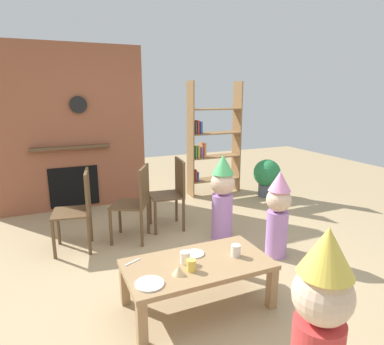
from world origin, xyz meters
TOP-DOWN VIEW (x-y plane):
  - ground_plane at (0.00, 0.00)m, footprint 12.00×12.00m
  - brick_fireplace_feature at (-0.85, 2.60)m, footprint 2.20×0.28m
  - bookshelf at (1.37, 2.40)m, footprint 0.90×0.28m
  - coffee_table at (-0.14, -0.38)m, footprint 1.18×0.62m
  - paper_cup_near_left at (-0.24, -0.47)m, footprint 0.07×0.07m
  - paper_cup_near_right at (-0.24, -0.35)m, footprint 0.08×0.08m
  - paper_cup_center at (0.20, -0.41)m, footprint 0.08×0.08m
  - paper_plate_front at (-0.11, -0.24)m, footprint 0.16×0.16m
  - paper_plate_rear at (-0.59, -0.53)m, footprint 0.21×0.21m
  - birthday_cake_slice at (-0.35, -0.49)m, footprint 0.10×0.10m
  - table_fork at (-0.62, -0.17)m, footprint 0.14×0.08m
  - child_with_cone_hat at (0.02, -1.52)m, footprint 0.31×0.31m
  - child_in_pink at (0.99, 0.07)m, footprint 0.26×0.26m
  - child_by_the_chairs at (0.67, 0.69)m, footprint 0.29×0.29m
  - dining_chair_left at (-0.90, 1.09)m, footprint 0.46×0.46m
  - dining_chair_middle at (-0.26, 1.06)m, footprint 0.54×0.54m
  - dining_chair_right at (0.26, 1.26)m, footprint 0.44×0.44m
  - potted_plant_tall at (2.17, 1.87)m, footprint 0.45×0.45m

SIDE VIEW (x-z plane):
  - ground_plane at x=0.00m, z-range 0.00..0.00m
  - coffee_table at x=-0.14m, z-range 0.14..0.53m
  - potted_plant_tall at x=2.17m, z-range 0.05..0.68m
  - table_fork at x=-0.62m, z-range 0.39..0.40m
  - paper_plate_front at x=-0.11m, z-range 0.39..0.40m
  - paper_plate_rear at x=-0.59m, z-range 0.39..0.40m
  - birthday_cake_slice at x=-0.35m, z-range 0.39..0.46m
  - paper_cup_near_left at x=-0.24m, z-range 0.39..0.48m
  - paper_cup_near_right at x=-0.24m, z-range 0.39..0.49m
  - paper_cup_center at x=0.20m, z-range 0.39..0.49m
  - child_in_pink at x=0.99m, z-range 0.03..0.97m
  - dining_chair_left at x=-0.90m, z-range 0.06..0.96m
  - dining_chair_middle at x=-0.26m, z-range 0.06..0.96m
  - dining_chair_right at x=0.26m, z-range 0.06..0.96m
  - child_by_the_chairs at x=0.67m, z-range 0.03..1.06m
  - child_with_cone_hat at x=0.02m, z-range 0.03..1.14m
  - bookshelf at x=1.37m, z-range -0.06..1.84m
  - brick_fireplace_feature at x=-0.85m, z-range -0.01..2.39m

